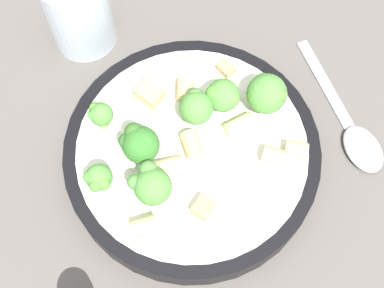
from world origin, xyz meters
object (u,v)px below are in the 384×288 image
object	(u,v)px
rigatoni_1	(193,149)
broccoli_floret_2	(139,144)
rigatoni_2	(239,124)
rigatoni_5	(274,156)
broccoli_floret_6	(267,94)
drinking_glass	(79,13)
pasta_bowl	(192,154)
broccoli_floret_0	(152,185)
broccoli_floret_3	(100,114)
broccoli_floret_4	(223,96)
rigatoni_4	(166,164)
rigatoni_0	(296,149)
spoon	(353,131)
broccoli_floret_1	(197,108)
rigatoni_3	(144,227)
broccoli_floret_5	(99,179)
rigatoni_6	(186,90)
chicken_chunk_1	(150,94)
chicken_chunk_2	(203,208)
chicken_chunk_0	(226,69)

from	to	relation	value
rigatoni_1	broccoli_floret_2	bearing A→B (deg)	140.61
rigatoni_2	rigatoni_5	world-z (taller)	rigatoni_5
broccoli_floret_2	broccoli_floret_6	xyz separation A→B (m)	(0.12, -0.04, -0.00)
drinking_glass	pasta_bowl	bearing A→B (deg)	-93.35
broccoli_floret_0	drinking_glass	size ratio (longest dim) A/B	0.44
broccoli_floret_3	broccoli_floret_4	xyz separation A→B (m)	(0.10, -0.06, -0.00)
rigatoni_4	drinking_glass	world-z (taller)	drinking_glass
rigatoni_0	broccoli_floret_3	bearing A→B (deg)	129.46
broccoli_floret_6	rigatoni_1	distance (m)	0.09
spoon	broccoli_floret_6	bearing A→B (deg)	129.59
broccoli_floret_1	broccoli_floret_4	world-z (taller)	broccoli_floret_1
broccoli_floret_1	rigatoni_2	xyz separation A→B (m)	(0.02, -0.03, -0.02)
rigatoni_5	drinking_glass	distance (m)	0.26
pasta_bowl	broccoli_floret_0	xyz separation A→B (m)	(-0.06, -0.01, 0.04)
broccoli_floret_3	rigatoni_3	world-z (taller)	broccoli_floret_3
broccoli_floret_3	drinking_glass	world-z (taller)	drinking_glass
broccoli_floret_5	spoon	xyz separation A→B (m)	(0.23, -0.11, -0.05)
rigatoni_6	chicken_chunk_1	bearing A→B (deg)	145.04
rigatoni_2	broccoli_floret_1	bearing A→B (deg)	124.65
pasta_bowl	broccoli_floret_1	xyz separation A→B (m)	(0.02, 0.02, 0.03)
rigatoni_5	chicken_chunk_2	distance (m)	0.08
rigatoni_0	rigatoni_2	xyz separation A→B (m)	(-0.02, 0.05, -0.00)
broccoli_floret_3	rigatoni_5	distance (m)	0.17
broccoli_floret_5	rigatoni_4	world-z (taller)	broccoli_floret_5
broccoli_floret_3	rigatoni_2	distance (m)	0.13
pasta_bowl	rigatoni_2	xyz separation A→B (m)	(0.05, -0.01, 0.02)
broccoli_floret_2	rigatoni_2	bearing A→B (deg)	-24.46
broccoli_floret_6	spoon	bearing A→B (deg)	-50.41
broccoli_floret_4	rigatoni_2	xyz separation A→B (m)	(-0.00, -0.03, -0.01)
rigatoni_5	broccoli_floret_3	bearing A→B (deg)	125.70
rigatoni_3	chicken_chunk_2	bearing A→B (deg)	-23.00
rigatoni_3	rigatoni_5	world-z (taller)	same
pasta_bowl	rigatoni_3	size ratio (longest dim) A/B	10.96
broccoli_floret_2	chicken_chunk_2	world-z (taller)	broccoli_floret_2
rigatoni_6	chicken_chunk_2	distance (m)	0.12
broccoli_floret_0	rigatoni_5	distance (m)	0.12
broccoli_floret_3	spoon	bearing A→B (deg)	-40.17
rigatoni_4	rigatoni_0	bearing A→B (deg)	-34.74
broccoli_floret_3	chicken_chunk_1	size ratio (longest dim) A/B	1.39
rigatoni_4	rigatoni_6	bearing A→B (deg)	35.41
rigatoni_3	broccoli_floret_6	bearing A→B (deg)	6.02
pasta_bowl	chicken_chunk_0	world-z (taller)	chicken_chunk_0
rigatoni_6	chicken_chunk_1	size ratio (longest dim) A/B	0.84
broccoli_floret_3	rigatoni_6	distance (m)	0.09
rigatoni_4	chicken_chunk_2	distance (m)	0.05
broccoli_floret_5	broccoli_floret_6	distance (m)	0.18
broccoli_floret_6	chicken_chunk_0	world-z (taller)	broccoli_floret_6
broccoli_floret_0	drinking_glass	distance (m)	0.22
broccoli_floret_2	broccoli_floret_5	size ratio (longest dim) A/B	1.19
pasta_bowl	rigatoni_5	world-z (taller)	rigatoni_5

